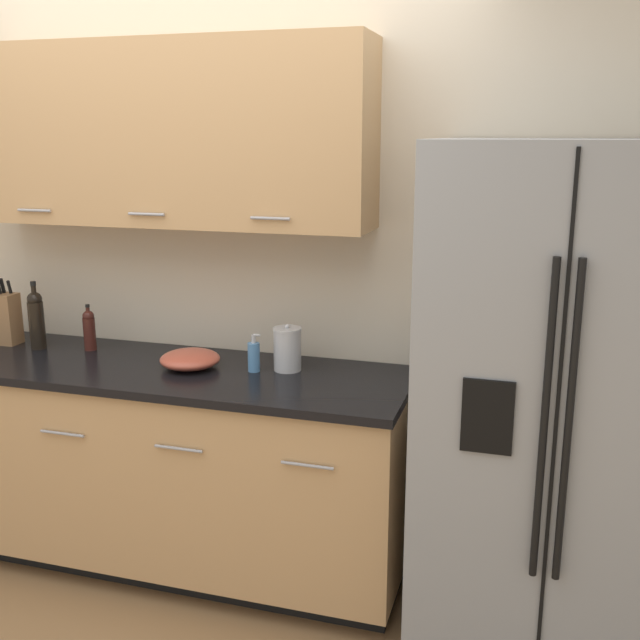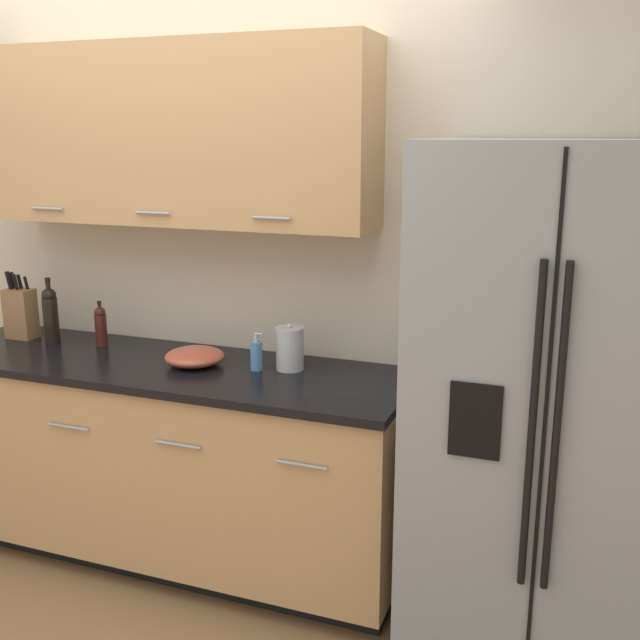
{
  "view_description": "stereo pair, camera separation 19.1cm",
  "coord_description": "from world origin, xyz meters",
  "px_view_note": "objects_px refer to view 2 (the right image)",
  "views": [
    {
      "loc": [
        1.47,
        -1.93,
        1.88
      ],
      "look_at": [
        0.66,
        0.78,
        1.18
      ],
      "focal_mm": 42.0,
      "sensor_mm": 36.0,
      "label": 1
    },
    {
      "loc": [
        1.66,
        -1.87,
        1.88
      ],
      "look_at": [
        0.66,
        0.78,
        1.18
      ],
      "focal_mm": 42.0,
      "sensor_mm": 36.0,
      "label": 2
    }
  ],
  "objects_px": {
    "refrigerator": "(551,414)",
    "soap_dispenser": "(256,355)",
    "knife_block": "(21,313)",
    "wine_bottle": "(51,314)",
    "steel_canister": "(290,348)",
    "oil_bottle": "(101,325)",
    "mixing_bowl": "(195,357)"
  },
  "relations": [
    {
      "from": "refrigerator",
      "to": "knife_block",
      "type": "height_order",
      "value": "refrigerator"
    },
    {
      "from": "knife_block",
      "to": "oil_bottle",
      "type": "relative_size",
      "value": 1.54
    },
    {
      "from": "refrigerator",
      "to": "knife_block",
      "type": "relative_size",
      "value": 5.72
    },
    {
      "from": "wine_bottle",
      "to": "oil_bottle",
      "type": "relative_size",
      "value": 1.48
    },
    {
      "from": "soap_dispenser",
      "to": "mixing_bowl",
      "type": "height_order",
      "value": "soap_dispenser"
    },
    {
      "from": "refrigerator",
      "to": "soap_dispenser",
      "type": "height_order",
      "value": "refrigerator"
    },
    {
      "from": "oil_bottle",
      "to": "knife_block",
      "type": "bearing_deg",
      "value": -177.37
    },
    {
      "from": "steel_canister",
      "to": "knife_block",
      "type": "bearing_deg",
      "value": 179.8
    },
    {
      "from": "knife_block",
      "to": "mixing_bowl",
      "type": "height_order",
      "value": "knife_block"
    },
    {
      "from": "knife_block",
      "to": "soap_dispenser",
      "type": "xyz_separation_m",
      "value": [
        1.27,
        -0.06,
        -0.06
      ]
    },
    {
      "from": "refrigerator",
      "to": "oil_bottle",
      "type": "bearing_deg",
      "value": 174.31
    },
    {
      "from": "refrigerator",
      "to": "knife_block",
      "type": "bearing_deg",
      "value": 175.8
    },
    {
      "from": "knife_block",
      "to": "soap_dispenser",
      "type": "relative_size",
      "value": 2.03
    },
    {
      "from": "soap_dispenser",
      "to": "steel_canister",
      "type": "bearing_deg",
      "value": 24.05
    },
    {
      "from": "soap_dispenser",
      "to": "steel_canister",
      "type": "distance_m",
      "value": 0.14
    },
    {
      "from": "knife_block",
      "to": "wine_bottle",
      "type": "bearing_deg",
      "value": -8.03
    },
    {
      "from": "refrigerator",
      "to": "soap_dispenser",
      "type": "distance_m",
      "value": 1.19
    },
    {
      "from": "refrigerator",
      "to": "oil_bottle",
      "type": "relative_size",
      "value": 8.82
    },
    {
      "from": "wine_bottle",
      "to": "soap_dispenser",
      "type": "bearing_deg",
      "value": -1.77
    },
    {
      "from": "knife_block",
      "to": "oil_bottle",
      "type": "height_order",
      "value": "knife_block"
    },
    {
      "from": "mixing_bowl",
      "to": "wine_bottle",
      "type": "bearing_deg",
      "value": 175.34
    },
    {
      "from": "knife_block",
      "to": "oil_bottle",
      "type": "xyz_separation_m",
      "value": [
        0.44,
        0.02,
        -0.03
      ]
    },
    {
      "from": "steel_canister",
      "to": "wine_bottle",
      "type": "bearing_deg",
      "value": -178.86
    },
    {
      "from": "refrigerator",
      "to": "steel_canister",
      "type": "distance_m",
      "value": 1.08
    },
    {
      "from": "mixing_bowl",
      "to": "soap_dispenser",
      "type": "bearing_deg",
      "value": 6.59
    },
    {
      "from": "steel_canister",
      "to": "mixing_bowl",
      "type": "height_order",
      "value": "steel_canister"
    },
    {
      "from": "refrigerator",
      "to": "knife_block",
      "type": "distance_m",
      "value": 2.47
    },
    {
      "from": "refrigerator",
      "to": "soap_dispenser",
      "type": "bearing_deg",
      "value": 174.28
    },
    {
      "from": "soap_dispenser",
      "to": "mixing_bowl",
      "type": "bearing_deg",
      "value": -173.41
    },
    {
      "from": "refrigerator",
      "to": "wine_bottle",
      "type": "distance_m",
      "value": 2.27
    },
    {
      "from": "wine_bottle",
      "to": "soap_dispenser",
      "type": "distance_m",
      "value": 1.07
    },
    {
      "from": "soap_dispenser",
      "to": "oil_bottle",
      "type": "xyz_separation_m",
      "value": [
        -0.83,
        0.08,
        0.03
      ]
    }
  ]
}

